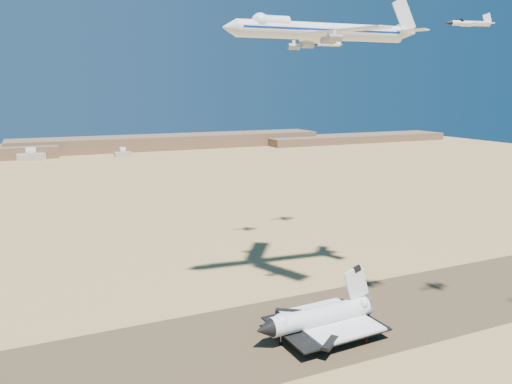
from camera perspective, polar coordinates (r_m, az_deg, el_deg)
name	(u,v)px	position (r m, az deg, el deg)	size (l,w,h in m)	color
ground	(250,341)	(163.79, -0.68, -16.63)	(1200.00, 1200.00, 0.00)	tan
runway	(250,341)	(163.78, -0.68, -16.62)	(600.00, 50.00, 0.06)	brown
ridgeline	(135,145)	(674.81, -13.63, 5.22)	(960.00, 90.00, 18.00)	brown
hangars	(27,157)	(615.32, -24.67, 3.66)	(200.50, 29.50, 30.00)	#B3AF9E
shuttle	(319,319)	(165.63, 7.25, -14.15)	(43.60, 28.01, 21.46)	white
carrier_747	(316,31)	(185.42, 6.92, 17.80)	(75.34, 58.06, 18.74)	white
crew_a	(353,336)	(166.99, 11.03, -15.88)	(0.69, 0.46, 1.90)	#BA2E0A
crew_b	(360,334)	(169.13, 11.76, -15.59)	(0.79, 0.45, 1.62)	#BA2E0A
crew_c	(366,341)	(165.42, 12.48, -16.25)	(1.04, 0.53, 1.78)	#BA2E0A
chase_jet_a	(470,23)	(169.44, 23.22, 17.31)	(15.66, 8.95, 3.96)	white
chase_jet_e	(287,36)	(237.90, 3.55, 17.37)	(14.08, 8.05, 3.56)	white
chase_jet_f	(328,45)	(263.62, 8.22, 16.33)	(15.91, 8.74, 3.97)	white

